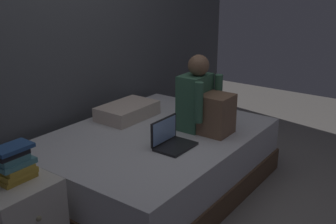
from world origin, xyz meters
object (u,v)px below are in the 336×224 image
at_px(pillow, 127,111).
at_px(person_sitting, 204,103).
at_px(laptop, 171,140).
at_px(bed, 154,161).
at_px(book_stack, 14,163).

bearing_deg(pillow, person_sitting, -79.48).
bearing_deg(laptop, bed, 62.76).
relative_size(person_sitting, book_stack, 2.84).
xyz_separation_m(person_sitting, pillow, (-0.14, 0.75, -0.19)).
bearing_deg(bed, person_sitting, -44.17).
distance_m(person_sitting, laptop, 0.49).
bearing_deg(bed, pillow, 69.45).
height_order(person_sitting, book_stack, person_sitting).
bearing_deg(person_sitting, pillow, 100.52).
xyz_separation_m(bed, pillow, (0.17, 0.45, 0.33)).
distance_m(bed, laptop, 0.45).
xyz_separation_m(bed, person_sitting, (0.31, -0.30, 0.51)).
xyz_separation_m(person_sitting, laptop, (-0.45, 0.02, -0.20)).
bearing_deg(book_stack, pillow, 14.56).
distance_m(pillow, book_stack, 1.49).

